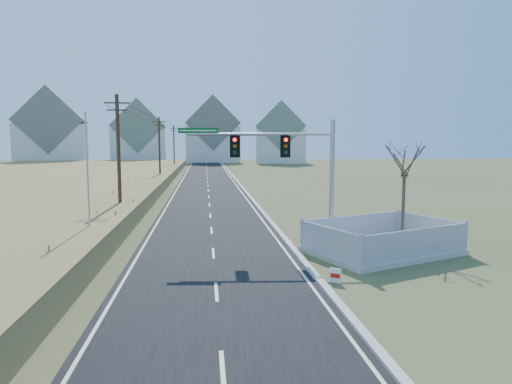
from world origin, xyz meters
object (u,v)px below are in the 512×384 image
fence_enclosure (382,247)px  open_sign (335,276)px  traffic_signal_mast (298,168)px  flagpole (88,196)px  bare_tree (405,158)px

fence_enclosure → open_sign: 5.99m
traffic_signal_mast → flagpole: bearing=-175.0°
traffic_signal_mast → flagpole: size_ratio=1.19×
traffic_signal_mast → open_sign: 8.00m
traffic_signal_mast → bare_tree: bearing=-4.8°
traffic_signal_mast → open_sign: bearing=-83.8°
traffic_signal_mast → fence_enclosure: (3.91, -2.34, -3.93)m
traffic_signal_mast → flagpole: flagpole is taller
traffic_signal_mast → open_sign: size_ratio=14.33×
open_sign → flagpole: (-11.17, 7.02, 2.55)m
open_sign → bare_tree: bare_tree is taller
flagpole → fence_enclosure: bearing=-9.1°
fence_enclosure → flagpole: bearing=149.0°
bare_tree → flagpole: bearing=176.4°
flagpole → traffic_signal_mast: bearing=-0.2°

